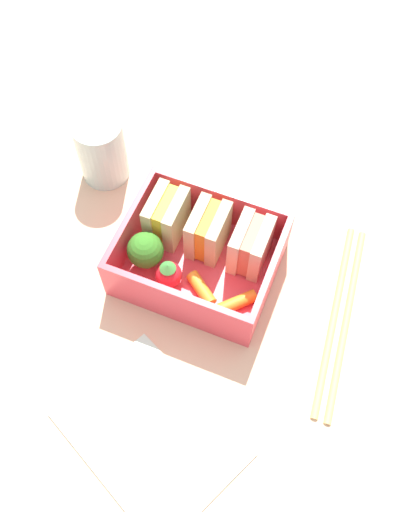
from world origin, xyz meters
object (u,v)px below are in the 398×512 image
(sandwich_center_left, at_px, (208,231))
(folded_napkin, at_px, (151,434))
(chopstick_pair, at_px, (340,319))
(broccoli_floret, at_px, (145,251))
(carrot_stick_left, at_px, (237,303))
(sandwich_left, at_px, (167,216))
(sandwich_center, at_px, (251,245))
(drinking_glass, at_px, (102,150))
(strawberry_far_left, at_px, (168,274))
(carrot_stick_far_left, at_px, (201,289))

(sandwich_center_left, xyz_separation_m, folded_napkin, (0.02, -0.20, -0.04))
(folded_napkin, bearing_deg, chopstick_pair, 53.06)
(broccoli_floret, height_order, carrot_stick_left, broccoli_floret)
(sandwich_left, xyz_separation_m, chopstick_pair, (0.20, -0.03, -0.04))
(broccoli_floret, distance_m, carrot_stick_left, 0.10)
(sandwich_center, distance_m, chopstick_pair, 0.12)
(sandwich_left, xyz_separation_m, drinking_glass, (-0.10, 0.05, 0.00))
(broccoli_floret, height_order, chopstick_pair, broccoli_floret)
(sandwich_center_left, relative_size, sandwich_center, 1.00)
(sandwich_center_left, height_order, strawberry_far_left, sandwich_center_left)
(carrot_stick_left, xyz_separation_m, drinking_glass, (-0.20, 0.11, 0.02))
(carrot_stick_far_left, relative_size, chopstick_pair, 0.18)
(sandwich_center_left, distance_m, folded_napkin, 0.20)
(strawberry_far_left, relative_size, carrot_stick_far_left, 0.89)
(broccoli_floret, bearing_deg, sandwich_left, 85.66)
(sandwich_center, relative_size, chopstick_pair, 0.26)
(sandwich_left, height_order, sandwich_center_left, same)
(strawberry_far_left, xyz_separation_m, drinking_glass, (-0.12, 0.11, 0.01))
(sandwich_left, height_order, sandwich_center, same)
(carrot_stick_left, bearing_deg, drinking_glass, 151.68)
(chopstick_pair, distance_m, drinking_glass, 0.31)
(carrot_stick_left, distance_m, folded_napkin, 0.15)
(sandwich_left, height_order, strawberry_far_left, sandwich_left)
(strawberry_far_left, bearing_deg, sandwich_left, 114.57)
(sandwich_center_left, xyz_separation_m, sandwich_center, (0.05, 0.00, 0.00))
(sandwich_center, relative_size, carrot_stick_far_left, 1.46)
(sandwich_center, bearing_deg, sandwich_center_left, 180.00)
(sandwich_center, xyz_separation_m, drinking_glass, (-0.19, 0.05, 0.00))
(sandwich_center, xyz_separation_m, strawberry_far_left, (-0.07, -0.05, -0.01))
(strawberry_far_left, bearing_deg, carrot_stick_far_left, 1.59)
(sandwich_center, bearing_deg, folded_napkin, -96.39)
(broccoli_floret, xyz_separation_m, drinking_glass, (-0.10, 0.10, 0.00))
(sandwich_left, bearing_deg, carrot_stick_left, -29.21)
(strawberry_far_left, bearing_deg, chopstick_pair, 9.26)
(broccoli_floret, height_order, strawberry_far_left, broccoli_floret)
(sandwich_center, relative_size, folded_napkin, 0.35)
(carrot_stick_far_left, bearing_deg, chopstick_pair, 11.16)
(folded_napkin, bearing_deg, sandwich_left, 109.16)
(broccoli_floret, bearing_deg, carrot_stick_left, -5.58)
(sandwich_left, bearing_deg, folded_napkin, -70.84)
(folded_napkin, bearing_deg, sandwich_center_left, 96.71)
(carrot_stick_left, relative_size, folded_napkin, 0.26)
(strawberry_far_left, bearing_deg, drinking_glass, 139.60)
(carrot_stick_left, distance_m, chopstick_pair, 0.10)
(broccoli_floret, relative_size, carrot_stick_far_left, 1.25)
(sandwich_left, relative_size, carrot_stick_left, 1.36)
(broccoli_floret, distance_m, folded_napkin, 0.17)
(carrot_stick_left, bearing_deg, folded_napkin, -101.40)
(carrot_stick_far_left, bearing_deg, folded_napkin, -86.45)
(sandwich_left, distance_m, carrot_stick_left, 0.11)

